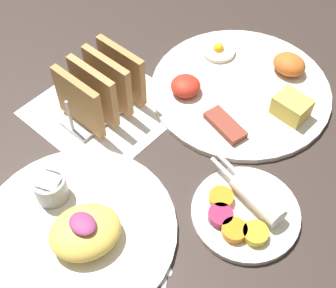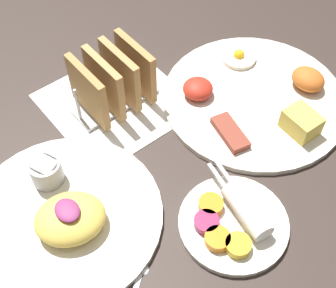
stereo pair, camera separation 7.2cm
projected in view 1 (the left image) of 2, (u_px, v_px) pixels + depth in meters
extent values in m
plane|color=#332823|center=(156.00, 162.00, 0.74)|extent=(3.00, 3.00, 0.00)
cube|color=white|center=(105.00, 109.00, 0.81)|extent=(0.22, 0.22, 0.00)
cylinder|color=silver|center=(240.00, 89.00, 0.83)|extent=(0.32, 0.32, 0.01)
cube|color=#E5C64C|center=(292.00, 107.00, 0.77)|extent=(0.06, 0.05, 0.04)
ellipsoid|color=#C66023|center=(289.00, 64.00, 0.84)|extent=(0.06, 0.05, 0.03)
cylinder|color=#F4EACC|center=(218.00, 51.00, 0.88)|extent=(0.06, 0.06, 0.01)
sphere|color=yellow|center=(218.00, 48.00, 0.87)|extent=(0.02, 0.02, 0.02)
ellipsoid|color=red|center=(186.00, 86.00, 0.81)|extent=(0.05, 0.05, 0.03)
cube|color=brown|center=(225.00, 125.00, 0.76)|extent=(0.08, 0.05, 0.01)
cylinder|color=silver|center=(245.00, 213.00, 0.68)|extent=(0.16, 0.16, 0.01)
cylinder|color=orange|center=(221.00, 198.00, 0.68)|extent=(0.04, 0.04, 0.01)
cylinder|color=#99234C|center=(220.00, 216.00, 0.66)|extent=(0.04, 0.04, 0.01)
cylinder|color=orange|center=(234.00, 230.00, 0.65)|extent=(0.04, 0.04, 0.01)
cylinder|color=gold|center=(255.00, 234.00, 0.64)|extent=(0.04, 0.04, 0.01)
cylinder|color=white|center=(257.00, 199.00, 0.67)|extent=(0.09, 0.05, 0.03)
cube|color=silver|center=(222.00, 169.00, 0.70)|extent=(0.05, 0.02, 0.00)
cube|color=silver|center=(228.00, 165.00, 0.70)|extent=(0.05, 0.02, 0.00)
cylinder|color=silver|center=(75.00, 229.00, 0.66)|extent=(0.28, 0.28, 0.01)
ellipsoid|color=#EAC651|center=(85.00, 232.00, 0.63)|extent=(0.12, 0.13, 0.04)
ellipsoid|color=#8C3366|center=(83.00, 224.00, 0.61)|extent=(0.04, 0.03, 0.01)
cylinder|color=#99999E|center=(51.00, 188.00, 0.67)|extent=(0.05, 0.05, 0.04)
cylinder|color=white|center=(48.00, 182.00, 0.66)|extent=(0.04, 0.04, 0.01)
cube|color=#B7B7BC|center=(104.00, 107.00, 0.80)|extent=(0.06, 0.15, 0.01)
cube|color=#B0834A|center=(79.00, 102.00, 0.74)|extent=(0.10, 0.01, 0.10)
cube|color=tan|center=(94.00, 91.00, 0.75)|extent=(0.10, 0.01, 0.10)
cube|color=tan|center=(108.00, 81.00, 0.77)|extent=(0.10, 0.01, 0.10)
cube|color=#B0824A|center=(122.00, 71.00, 0.78)|extent=(0.10, 0.01, 0.10)
cylinder|color=#B7B7BC|center=(70.00, 116.00, 0.74)|extent=(0.01, 0.01, 0.07)
cylinder|color=#B7B7BC|center=(132.00, 70.00, 0.80)|extent=(0.01, 0.01, 0.07)
ellipsoid|color=silver|center=(165.00, 269.00, 0.63)|extent=(0.02, 0.02, 0.01)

